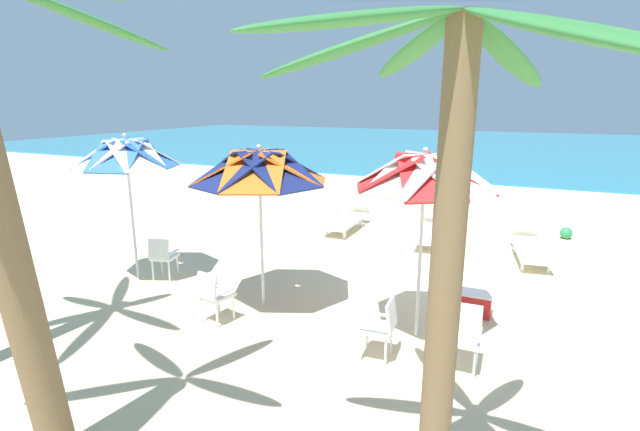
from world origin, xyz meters
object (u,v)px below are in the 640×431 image
at_px(plastic_chair_0, 381,325).
at_px(beach_ball, 566,233).
at_px(sun_lounger_2, 347,220).
at_px(palm_tree_0, 448,199).
at_px(plastic_chair_3, 163,255).
at_px(sun_lounger_1, 430,231).
at_px(beach_umbrella_1, 259,169).
at_px(sun_lounger_0, 530,248).
at_px(beach_umbrella_0, 424,175).
at_px(cooler_box, 476,303).
at_px(plastic_chair_1, 464,333).
at_px(plastic_chair_2, 214,293).
at_px(beach_umbrella_2, 126,156).

distance_m(plastic_chair_0, beach_ball, 8.02).
bearing_deg(sun_lounger_2, palm_tree_0, -64.55).
xyz_separation_m(plastic_chair_3, beach_ball, (7.44, 6.51, -0.35)).
xyz_separation_m(plastic_chair_3, sun_lounger_1, (4.30, 4.74, -0.22)).
xyz_separation_m(beach_umbrella_1, sun_lounger_0, (4.15, 4.59, -2.12)).
bearing_deg(beach_umbrella_0, sun_lounger_1, 99.51).
bearing_deg(plastic_chair_3, cooler_box, 8.64).
bearing_deg(palm_tree_0, plastic_chair_1, 92.16).
xyz_separation_m(cooler_box, beach_ball, (1.58, 5.62, -0.05)).
height_order(palm_tree_0, beach_ball, palm_tree_0).
bearing_deg(beach_ball, plastic_chair_0, -109.01).
bearing_deg(plastic_chair_2, plastic_chair_0, 1.37).
relative_size(plastic_chair_0, plastic_chair_2, 1.00).
bearing_deg(sun_lounger_1, plastic_chair_1, -74.10).
xyz_separation_m(plastic_chair_0, beach_umbrella_1, (-2.37, 0.80, 1.90)).
bearing_deg(sun_lounger_0, plastic_chair_3, -146.84).
bearing_deg(plastic_chair_3, sun_lounger_2, 68.46).
bearing_deg(beach_umbrella_0, sun_lounger_0, 72.03).
xyz_separation_m(plastic_chair_1, beach_ball, (1.55, 7.35, -0.35)).
bearing_deg(sun_lounger_2, sun_lounger_0, -8.11).
bearing_deg(sun_lounger_0, plastic_chair_0, -108.32).
xyz_separation_m(plastic_chair_1, palm_tree_0, (0.10, -2.62, 2.31)).
height_order(plastic_chair_2, plastic_chair_3, same).
bearing_deg(plastic_chair_2, plastic_chair_3, 151.45).
relative_size(plastic_chair_0, beach_umbrella_1, 0.31).
bearing_deg(sun_lounger_1, beach_ball, 29.39).
height_order(plastic_chair_2, sun_lounger_2, plastic_chair_2).
xyz_separation_m(beach_umbrella_0, sun_lounger_1, (-0.83, 4.98, -2.18)).
bearing_deg(cooler_box, beach_ball, 74.26).
height_order(sun_lounger_2, cooler_box, sun_lounger_2).
relative_size(palm_tree_0, cooler_box, 8.18).
distance_m(beach_umbrella_0, plastic_chair_3, 5.51).
distance_m(beach_umbrella_0, sun_lounger_0, 5.28).
xyz_separation_m(plastic_chair_1, cooler_box, (-0.03, 1.73, -0.30)).
bearing_deg(beach_umbrella_0, cooler_box, 57.50).
bearing_deg(beach_ball, sun_lounger_1, -150.61).
relative_size(cooler_box, beach_ball, 1.66).
xyz_separation_m(sun_lounger_2, palm_tree_0, (4.02, -8.45, 2.52)).
xyz_separation_m(sun_lounger_1, beach_ball, (3.14, 1.77, -0.13)).
height_order(sun_lounger_0, sun_lounger_2, same).
height_order(plastic_chair_0, beach_umbrella_1, beach_umbrella_1).
bearing_deg(beach_ball, plastic_chair_2, -125.04).
height_order(plastic_chair_2, beach_umbrella_2, beach_umbrella_2).
bearing_deg(sun_lounger_1, beach_umbrella_1, -110.13).
height_order(plastic_chair_1, sun_lounger_0, plastic_chair_1).
height_order(plastic_chair_1, cooler_box, plastic_chair_1).
bearing_deg(sun_lounger_0, beach_umbrella_1, -132.13).
bearing_deg(palm_tree_0, sun_lounger_1, 101.63).
height_order(plastic_chair_2, beach_ball, plastic_chair_2).
relative_size(sun_lounger_0, palm_tree_0, 0.54).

